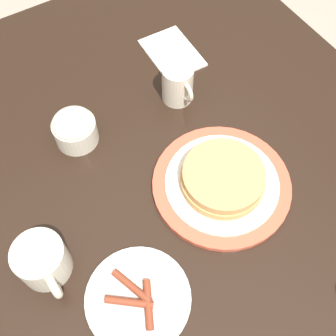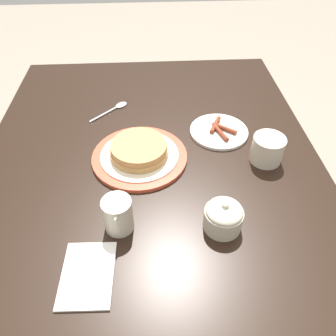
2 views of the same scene
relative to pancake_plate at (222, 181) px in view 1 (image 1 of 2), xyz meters
The scene contains 8 objects.
ground_plane 0.78m from the pancake_plate, 142.41° to the right, with size 8.00×8.00×0.00m, color gray.
dining_table 0.14m from the pancake_plate, 142.41° to the right, with size 1.36×1.02×0.76m.
pancake_plate is the anchor object (origin of this frame).
side_plate_bacon 0.28m from the pancake_plate, 66.89° to the right, with size 0.19×0.19×0.02m.
coffee_mug 0.38m from the pancake_plate, 93.79° to the right, with size 0.12×0.09×0.08m.
creamer_pitcher 0.25m from the pancake_plate, 169.06° to the left, with size 0.11×0.07×0.10m.
sugar_bowl 0.33m from the pancake_plate, 142.32° to the right, with size 0.09×0.09×0.09m.
napkin 0.39m from the pancake_plate, 163.34° to the left, with size 0.16×0.12×0.01m.
Camera 1 is at (0.33, -0.27, 1.53)m, focal length 45.00 mm.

